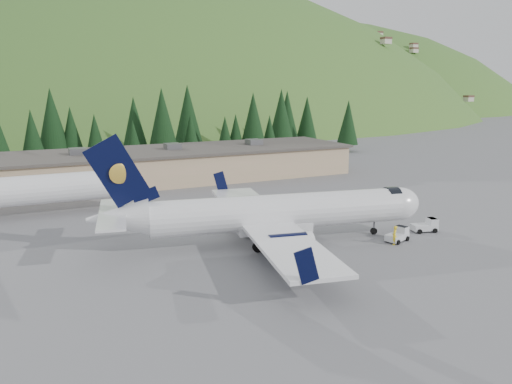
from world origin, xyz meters
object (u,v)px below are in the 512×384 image
object	(u,v)px
airliner	(272,214)
ramp_worker	(395,235)
terminal_building	(143,166)
baggage_tug_b	(426,226)
second_airliner	(6,191)
baggage_tug_a	(398,235)

from	to	relation	value
airliner	ramp_worker	xyz separation A→B (m)	(10.59, -5.89, -2.05)
airliner	terminal_building	size ratio (longest dim) A/B	0.48
baggage_tug_b	terminal_building	size ratio (longest dim) A/B	0.04
second_airliner	baggage_tug_b	size ratio (longest dim) A/B	9.30
airliner	baggage_tug_b	size ratio (longest dim) A/B	11.50
airliner	ramp_worker	bearing A→B (deg)	-18.00
baggage_tug_a	ramp_worker	distance (m)	1.55
baggage_tug_b	baggage_tug_a	bearing A→B (deg)	-151.85
terminal_building	second_airliner	bearing A→B (deg)	-141.22
second_airliner	terminal_building	bearing A→B (deg)	38.78
baggage_tug_b	airliner	bearing A→B (deg)	-178.62
baggage_tug_a	ramp_worker	size ratio (longest dim) A/B	1.52
baggage_tug_b	ramp_worker	xyz separation A→B (m)	(-6.28, -2.13, 0.32)
second_airliner	ramp_worker	distance (m)	44.33
airliner	baggage_tug_b	world-z (taller)	airliner
second_airliner	ramp_worker	size ratio (longest dim) A/B	14.25
airliner	terminal_building	xyz separation A→B (m)	(-4.03, 37.81, -0.39)
baggage_tug_a	terminal_building	bearing A→B (deg)	92.26
terminal_building	airliner	bearing A→B (deg)	-83.91
second_airliner	baggage_tug_a	distance (m)	44.81
baggage_tug_a	terminal_building	xyz separation A→B (m)	(-15.87, 42.84, 1.99)
baggage_tug_b	terminal_building	bearing A→B (deg)	130.63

